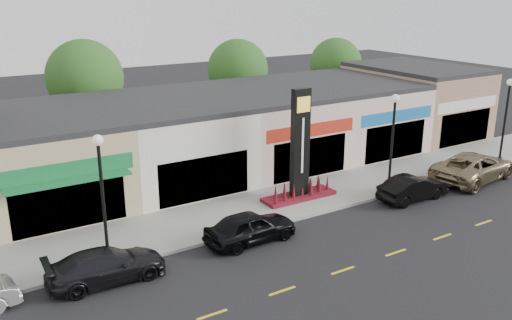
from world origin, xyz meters
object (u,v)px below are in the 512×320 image
object	(u,v)px
lamp_east_near	(393,133)
lamp_west_near	(102,187)
lamp_east_far	(506,112)
car_black_conv	(413,188)
car_black_sedan	(250,227)
car_gold_suv	(474,167)
pylon_sign	(300,161)
car_dark_sedan	(106,266)

from	to	relation	value
lamp_east_near	lamp_west_near	bearing A→B (deg)	180.00
lamp_east_far	car_black_conv	bearing A→B (deg)	-171.37
car_black_sedan	car_gold_suv	world-z (taller)	car_gold_suv
lamp_east_far	car_black_conv	xyz separation A→B (m)	(-9.67, -1.47, -2.79)
lamp_east_near	lamp_east_far	distance (m)	10.00
lamp_east_near	car_gold_suv	world-z (taller)	lamp_east_near
pylon_sign	car_black_sedan	size ratio (longest dim) A/B	1.39
lamp_west_near	car_black_conv	world-z (taller)	lamp_west_near
lamp_east_near	car_black_sedan	size ratio (longest dim) A/B	1.27
lamp_east_far	lamp_east_near	bearing A→B (deg)	180.00
lamp_east_far	pylon_sign	world-z (taller)	pylon_sign
car_gold_suv	lamp_east_far	bearing A→B (deg)	-83.79
lamp_east_far	car_gold_suv	size ratio (longest dim) A/B	0.90
lamp_west_near	car_black_conv	bearing A→B (deg)	-5.14
car_gold_suv	lamp_east_near	bearing A→B (deg)	70.85
pylon_sign	car_black_conv	xyz separation A→B (m)	(5.33, -3.17, -1.59)
pylon_sign	car_gold_suv	bearing A→B (deg)	-14.39
lamp_west_near	car_black_conv	xyz separation A→B (m)	(16.33, -1.47, -2.79)
car_gold_suv	lamp_west_near	bearing A→B (deg)	78.53
lamp_east_far	pylon_sign	xyz separation A→B (m)	(-15.00, 1.70, -1.20)
lamp_west_near	car_black_conv	distance (m)	16.63
lamp_west_near	lamp_east_near	size ratio (longest dim) A/B	1.00
lamp_west_near	car_black_sedan	xyz separation A→B (m)	(6.14, -1.26, -2.74)
car_dark_sedan	car_gold_suv	world-z (taller)	car_gold_suv
lamp_east_near	car_black_sedan	xyz separation A→B (m)	(-9.86, -1.26, -2.74)
car_dark_sedan	car_black_conv	distance (m)	16.77
car_dark_sedan	car_gold_suv	xyz separation A→B (m)	(22.31, 0.18, 0.17)
pylon_sign	car_dark_sedan	bearing A→B (deg)	-165.47
lamp_east_near	car_dark_sedan	world-z (taller)	lamp_east_near
car_gold_suv	pylon_sign	bearing A→B (deg)	67.00
lamp_west_near	lamp_east_near	xyz separation A→B (m)	(16.00, 0.00, 0.00)
lamp_west_near	car_dark_sedan	world-z (taller)	lamp_west_near
lamp_west_near	car_black_sedan	world-z (taller)	lamp_west_near
car_black_sedan	lamp_east_near	bearing A→B (deg)	-84.58
lamp_west_near	car_gold_suv	distance (m)	22.06
pylon_sign	car_dark_sedan	xyz separation A→B (m)	(-11.44, -2.97, -1.60)
lamp_west_near	car_gold_suv	xyz separation A→B (m)	(21.87, -1.09, -2.63)
lamp_west_near	car_black_sedan	bearing A→B (deg)	-11.57
pylon_sign	car_gold_suv	xyz separation A→B (m)	(10.87, -2.79, -1.43)
lamp_east_far	pylon_sign	bearing A→B (deg)	173.54
lamp_west_near	car_black_sedan	distance (m)	6.85
car_dark_sedan	car_gold_suv	size ratio (longest dim) A/B	0.76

